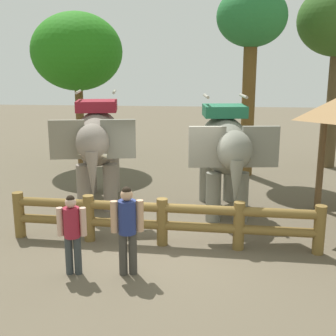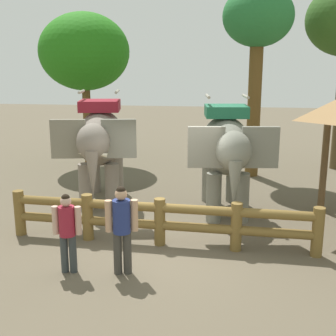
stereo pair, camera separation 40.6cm
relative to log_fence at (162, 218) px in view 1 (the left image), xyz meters
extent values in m
plane|color=brown|center=(0.00, -0.18, -0.60)|extent=(60.00, 60.00, 0.00)
cylinder|color=brown|center=(-3.28, 0.16, -0.08)|extent=(0.24, 0.24, 1.05)
cylinder|color=brown|center=(-1.64, 0.08, -0.08)|extent=(0.24, 0.24, 1.05)
cylinder|color=brown|center=(0.00, 0.00, -0.08)|extent=(0.24, 0.24, 1.05)
cylinder|color=brown|center=(1.64, -0.08, -0.08)|extent=(0.24, 0.24, 1.05)
cylinder|color=brown|center=(3.28, -0.16, -0.08)|extent=(0.24, 0.24, 1.05)
cylinder|color=brown|center=(0.00, 0.00, -0.15)|extent=(6.58, 0.52, 0.20)
cylinder|color=brown|center=(0.00, 0.00, 0.25)|extent=(6.58, 0.52, 0.20)
cylinder|color=gray|center=(-1.62, 2.17, 0.03)|extent=(0.38, 0.38, 1.27)
cylinder|color=gray|center=(-2.31, 2.05, 0.03)|extent=(0.38, 0.38, 1.27)
cylinder|color=gray|center=(-1.91, 3.86, 0.03)|extent=(0.38, 0.38, 1.27)
cylinder|color=gray|center=(-2.60, 3.74, 0.03)|extent=(0.38, 0.38, 1.27)
ellipsoid|color=gray|center=(-2.11, 2.96, 1.22)|extent=(1.74, 3.03, 1.48)
ellipsoid|color=gray|center=(-1.82, 1.29, 1.41)|extent=(0.96, 1.08, 0.91)
cube|color=gray|center=(-1.23, 1.51, 1.46)|extent=(0.86, 0.27, 0.95)
cube|color=gray|center=(-2.45, 1.30, 1.46)|extent=(0.86, 0.27, 0.95)
cone|color=gray|center=(-1.76, 0.96, 0.68)|extent=(0.34, 0.34, 1.17)
cone|color=beige|center=(-1.62, 1.08, 1.15)|extent=(0.40, 0.17, 0.16)
cone|color=beige|center=(-1.94, 1.03, 1.15)|extent=(0.40, 0.17, 0.16)
cube|color=maroon|center=(-2.11, 2.96, 2.11)|extent=(1.23, 1.12, 0.30)
cylinder|color=#A59E8C|center=(-1.63, 3.04, 2.49)|extent=(0.22, 0.86, 0.07)
cylinder|color=#A59E8C|center=(-2.59, 2.87, 2.49)|extent=(0.22, 0.86, 0.07)
cylinder|color=slate|center=(1.79, 1.68, 0.02)|extent=(0.37, 0.37, 1.25)
cylinder|color=slate|center=(1.11, 1.60, 0.02)|extent=(0.37, 0.37, 1.25)
cylinder|color=slate|center=(1.59, 3.35, 0.02)|extent=(0.37, 0.37, 1.25)
cylinder|color=slate|center=(0.91, 3.27, 0.02)|extent=(0.37, 0.37, 1.25)
ellipsoid|color=slate|center=(1.35, 2.48, 1.19)|extent=(1.57, 2.94, 1.46)
ellipsoid|color=slate|center=(1.55, 0.83, 1.37)|extent=(0.90, 1.02, 0.89)
cube|color=gray|center=(2.14, 1.01, 1.43)|extent=(0.84, 0.22, 0.94)
cube|color=slate|center=(0.93, 0.87, 1.43)|extent=(0.84, 0.22, 0.94)
cone|color=slate|center=(1.59, 0.50, 0.66)|extent=(0.33, 0.33, 1.14)
cube|color=#1F6745|center=(1.35, 2.48, 2.07)|extent=(1.17, 1.06, 0.29)
cylinder|color=#A59E8C|center=(1.83, 2.53, 2.44)|extent=(0.17, 0.85, 0.07)
cylinder|color=#A59E8C|center=(0.88, 2.42, 2.44)|extent=(0.17, 0.85, 0.07)
cylinder|color=#313738|center=(-1.43, -1.51, -0.23)|extent=(0.14, 0.14, 0.74)
cylinder|color=#313738|center=(-1.60, -1.52, -0.23)|extent=(0.14, 0.14, 0.74)
cylinder|color=maroon|center=(-1.52, -1.51, 0.42)|extent=(0.33, 0.33, 0.57)
cylinder|color=tan|center=(-1.30, -1.49, 0.44)|extent=(0.12, 0.12, 0.54)
cylinder|color=tan|center=(-1.73, -1.53, 0.44)|extent=(0.12, 0.12, 0.54)
sphere|color=tan|center=(-1.52, -1.51, 0.81)|extent=(0.21, 0.21, 0.21)
sphere|color=black|center=(-1.52, -1.51, 0.87)|extent=(0.16, 0.16, 0.16)
cylinder|color=#393731|center=(-0.40, -1.41, -0.19)|extent=(0.16, 0.16, 0.82)
cylinder|color=#393731|center=(-0.58, -1.45, -0.19)|extent=(0.16, 0.16, 0.82)
cylinder|color=navy|center=(-0.49, -1.43, 0.53)|extent=(0.39, 0.39, 0.63)
cylinder|color=tan|center=(-0.26, -1.38, 0.55)|extent=(0.13, 0.13, 0.60)
cylinder|color=tan|center=(-0.72, -1.48, 0.55)|extent=(0.13, 0.13, 0.60)
sphere|color=tan|center=(-0.49, -1.43, 0.96)|extent=(0.23, 0.23, 0.23)
sphere|color=black|center=(-0.49, -1.43, 1.02)|extent=(0.18, 0.18, 0.18)
cylinder|color=brown|center=(3.95, 2.83, 0.70)|extent=(0.18, 0.18, 2.60)
cylinder|color=brown|center=(5.46, 7.87, 1.64)|extent=(0.47, 0.47, 4.48)
cylinder|color=brown|center=(-3.91, 7.37, 1.06)|extent=(0.31, 0.31, 3.32)
ellipsoid|color=#226F15|center=(-3.91, 7.37, 3.63)|extent=(3.32, 3.32, 2.82)
cylinder|color=brown|center=(2.27, 6.38, 1.74)|extent=(0.45, 0.45, 4.68)
ellipsoid|color=#246C32|center=(2.27, 6.38, 4.71)|extent=(2.30, 2.30, 1.96)
camera|label=1|loc=(0.98, -9.06, 3.34)|focal=47.74mm
camera|label=2|loc=(1.38, -9.02, 3.34)|focal=47.74mm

